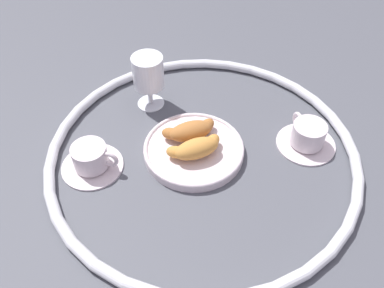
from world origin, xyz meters
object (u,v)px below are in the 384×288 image
(pastry_plate, at_px, (192,149))
(juice_glass_left, at_px, (147,74))
(croissant_small, at_px, (189,131))
(croissant_large, at_px, (194,148))
(coffee_cup_far, at_px, (306,136))
(coffee_cup_near, at_px, (89,159))

(pastry_plate, relative_size, juice_glass_left, 1.62)
(pastry_plate, height_order, juice_glass_left, juice_glass_left)
(croissant_small, bearing_deg, croissant_large, -74.95)
(croissant_large, distance_m, croissant_small, 0.06)
(croissant_large, height_order, coffee_cup_far, croissant_large)
(pastry_plate, distance_m, coffee_cup_near, 0.23)
(juice_glass_left, bearing_deg, coffee_cup_near, -115.67)
(pastry_plate, height_order, coffee_cup_near, coffee_cup_near)
(croissant_small, bearing_deg, coffee_cup_far, 1.83)
(pastry_plate, xyz_separation_m, croissant_small, (-0.01, 0.03, 0.03))
(coffee_cup_near, distance_m, juice_glass_left, 0.25)
(pastry_plate, xyz_separation_m, coffee_cup_near, (-0.22, -0.05, 0.01))
(pastry_plate, xyz_separation_m, coffee_cup_far, (0.26, 0.04, 0.01))
(coffee_cup_near, bearing_deg, coffee_cup_far, 10.45)
(juice_glass_left, bearing_deg, croissant_large, -57.46)
(croissant_large, xyz_separation_m, juice_glass_left, (-0.12, 0.19, 0.05))
(croissant_small, height_order, coffee_cup_far, croissant_small)
(croissant_small, xyz_separation_m, coffee_cup_far, (0.27, 0.01, -0.02))
(coffee_cup_near, xyz_separation_m, juice_glass_left, (0.10, 0.22, 0.07))
(croissant_small, distance_m, coffee_cup_near, 0.23)
(coffee_cup_far, relative_size, juice_glass_left, 0.97)
(croissant_large, bearing_deg, juice_glass_left, 122.54)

